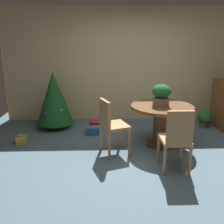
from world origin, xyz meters
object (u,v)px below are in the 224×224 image
at_px(gift_box_blue, 94,130).
at_px(potted_plant, 204,117).
at_px(wooden_chair_left_near, 111,123).
at_px(holiday_tree, 54,98).
at_px(round_dining_table, 161,118).
at_px(gift_box_gold, 22,140).
at_px(gift_box_red, 95,124).
at_px(wooden_chair_near, 176,137).
at_px(flower_vase, 161,95).

relative_size(gift_box_blue, potted_plant, 0.78).
xyz_separation_m(wooden_chair_left_near, gift_box_blue, (-0.32, 0.93, -0.47)).
xyz_separation_m(wooden_chair_left_near, holiday_tree, (-1.19, 1.36, 0.13)).
bearing_deg(round_dining_table, gift_box_gold, 175.99).
distance_m(gift_box_gold, potted_plant, 3.87).
bearing_deg(potted_plant, gift_box_red, 177.77).
height_order(wooden_chair_near, wooden_chair_left_near, wooden_chair_near).
distance_m(round_dining_table, holiday_tree, 2.35).
xyz_separation_m(round_dining_table, wooden_chair_left_near, (-0.92, -0.33, 0.02)).
height_order(round_dining_table, wooden_chair_left_near, wooden_chair_left_near).
xyz_separation_m(round_dining_table, gift_box_gold, (-2.59, 0.18, -0.46)).
distance_m(round_dining_table, flower_vase, 0.43).
height_order(round_dining_table, holiday_tree, holiday_tree).
distance_m(flower_vase, wooden_chair_left_near, 1.03).
xyz_separation_m(wooden_chair_left_near, gift_box_gold, (-1.67, 0.52, -0.48)).
xyz_separation_m(round_dining_table, gift_box_red, (-1.22, 1.04, -0.46)).
relative_size(gift_box_blue, gift_box_gold, 1.27).
relative_size(round_dining_table, gift_box_blue, 3.51).
xyz_separation_m(wooden_chair_near, wooden_chair_left_near, (-0.92, 0.59, 0.02)).
xyz_separation_m(round_dining_table, potted_plant, (1.20, 0.95, -0.30)).
bearing_deg(potted_plant, wooden_chair_near, -122.75).
relative_size(wooden_chair_left_near, gift_box_gold, 3.82).
distance_m(holiday_tree, gift_box_gold, 1.14).
distance_m(gift_box_blue, gift_box_gold, 1.41).
xyz_separation_m(gift_box_gold, potted_plant, (3.79, 0.77, 0.15)).
height_order(flower_vase, wooden_chair_left_near, flower_vase).
bearing_deg(potted_plant, round_dining_table, -141.79).
distance_m(wooden_chair_near, holiday_tree, 2.87).
xyz_separation_m(flower_vase, wooden_chair_near, (0.03, -0.91, -0.43)).
distance_m(flower_vase, gift_box_blue, 1.62).
relative_size(round_dining_table, potted_plant, 2.74).
xyz_separation_m(wooden_chair_near, gift_box_gold, (-2.59, 1.11, -0.46)).
bearing_deg(gift_box_blue, potted_plant, 8.13).
bearing_deg(gift_box_gold, wooden_chair_near, -23.13).
bearing_deg(wooden_chair_left_near, holiday_tree, 131.23).
bearing_deg(wooden_chair_left_near, wooden_chair_near, -32.79).
relative_size(flower_vase, wooden_chair_near, 0.40).
xyz_separation_m(holiday_tree, potted_plant, (3.31, -0.07, -0.45)).
height_order(wooden_chair_left_near, gift_box_blue, wooden_chair_left_near).
bearing_deg(round_dining_table, holiday_tree, 154.10).
bearing_deg(holiday_tree, gift_box_blue, -25.97).
bearing_deg(flower_vase, holiday_tree, 153.43).
height_order(gift_box_red, potted_plant, potted_plant).
xyz_separation_m(gift_box_red, gift_box_gold, (-1.37, -0.86, 0.00)).
xyz_separation_m(wooden_chair_near, potted_plant, (1.20, 1.87, -0.30)).
xyz_separation_m(flower_vase, gift_box_red, (-1.20, 1.06, -0.89)).
distance_m(wooden_chair_left_near, gift_box_blue, 1.09).
bearing_deg(gift_box_blue, gift_box_red, 88.14).
height_order(round_dining_table, gift_box_blue, round_dining_table).
relative_size(holiday_tree, potted_plant, 3.05).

